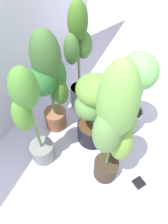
# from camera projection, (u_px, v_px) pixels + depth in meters

# --- Properties ---
(ground_plane) EXTENTS (8.00, 8.00, 0.00)m
(ground_plane) POSITION_uv_depth(u_px,v_px,m) (104.00, 143.00, 1.81)
(ground_plane) COLOR silver
(ground_plane) RESTS_ON ground
(potted_plant_back_left) EXTENTS (0.25, 0.21, 0.92)m
(potted_plant_back_left) POSITION_uv_depth(u_px,v_px,m) (31.00, 120.00, 1.34)
(potted_plant_back_left) COLOR slate
(potted_plant_back_left) RESTS_ON ground
(potted_plant_center) EXTENTS (0.40, 0.40, 0.68)m
(potted_plant_center) POSITION_uv_depth(u_px,v_px,m) (93.00, 111.00, 1.56)
(potted_plant_center) COLOR black
(potted_plant_center) RESTS_ON ground
(potted_plant_back_center) EXTENTS (0.37, 0.31, 0.95)m
(potted_plant_back_center) POSITION_uv_depth(u_px,v_px,m) (50.00, 79.00, 1.52)
(potted_plant_back_center) COLOR brown
(potted_plant_back_center) RESTS_ON ground
(potted_plant_back_right) EXTENTS (0.32, 0.21, 1.01)m
(potted_plant_back_right) POSITION_uv_depth(u_px,v_px,m) (79.00, 59.00, 1.73)
(potted_plant_back_right) COLOR gray
(potted_plant_back_right) RESTS_ON ground
(potted_plant_front_right) EXTENTS (0.41, 0.38, 0.79)m
(potted_plant_front_right) POSITION_uv_depth(u_px,v_px,m) (134.00, 91.00, 1.58)
(potted_plant_front_right) COLOR slate
(potted_plant_front_right) RESTS_ON ground
(potted_plant_front_left) EXTENTS (0.33, 0.32, 1.07)m
(potted_plant_front_left) POSITION_uv_depth(u_px,v_px,m) (115.00, 126.00, 1.16)
(potted_plant_front_left) COLOR #35281B
(potted_plant_front_left) RESTS_ON ground
(hygrometer_box) EXTENTS (0.11, 0.11, 0.03)m
(hygrometer_box) POSITION_uv_depth(u_px,v_px,m) (139.00, 183.00, 1.56)
(hygrometer_box) COLOR black
(hygrometer_box) RESTS_ON ground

